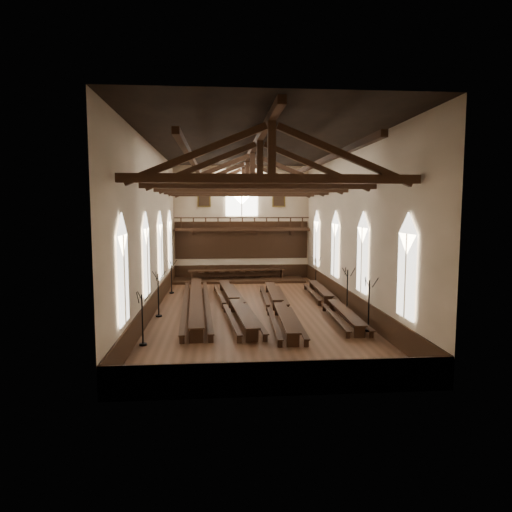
% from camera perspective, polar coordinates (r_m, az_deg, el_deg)
% --- Properties ---
extents(ground, '(26.00, 26.00, 0.00)m').
position_cam_1_polar(ground, '(28.36, -0.44, -6.78)').
color(ground, brown).
rests_on(ground, ground).
extents(room_walls, '(26.00, 26.00, 26.00)m').
position_cam_1_polar(room_walls, '(27.66, -0.45, 6.39)').
color(room_walls, beige).
rests_on(room_walls, ground).
extents(wainscot_band, '(12.00, 26.00, 1.20)m').
position_cam_1_polar(wainscot_band, '(28.23, -0.44, -5.59)').
color(wainscot_band, '#321C0F').
rests_on(wainscot_band, ground).
extents(side_windows, '(11.85, 19.80, 4.50)m').
position_cam_1_polar(side_windows, '(27.77, -0.45, 0.77)').
color(side_windows, white).
rests_on(side_windows, room_walls).
extents(end_window, '(2.80, 0.12, 3.80)m').
position_cam_1_polar(end_window, '(40.54, -1.80, 7.34)').
color(end_window, white).
rests_on(end_window, room_walls).
extents(minstrels_gallery, '(11.80, 1.24, 3.70)m').
position_cam_1_polar(minstrels_gallery, '(40.36, -1.77, 2.64)').
color(minstrels_gallery, '#361E11').
rests_on(minstrels_gallery, room_walls).
extents(portraits, '(7.75, 0.09, 1.45)m').
position_cam_1_polar(portraits, '(40.54, -1.80, 7.17)').
color(portraits, brown).
rests_on(portraits, room_walls).
extents(roof_trusses, '(11.70, 25.70, 2.80)m').
position_cam_1_polar(roof_trusses, '(27.72, -0.45, 10.02)').
color(roof_trusses, '#361E11').
rests_on(roof_trusses, room_walls).
extents(refectory_row_a, '(2.01, 15.02, 0.81)m').
position_cam_1_polar(refectory_row_a, '(28.62, -7.52, -5.50)').
color(refectory_row_a, '#361E11').
rests_on(refectory_row_a, ground).
extents(refectory_row_b, '(2.11, 14.47, 0.75)m').
position_cam_1_polar(refectory_row_b, '(28.26, -2.75, -5.70)').
color(refectory_row_b, '#361E11').
rests_on(refectory_row_b, ground).
extents(refectory_row_c, '(1.70, 14.23, 0.73)m').
position_cam_1_polar(refectory_row_c, '(27.54, 2.86, -6.04)').
color(refectory_row_c, '#361E11').
rests_on(refectory_row_c, ground).
extents(refectory_row_d, '(1.62, 13.87, 0.69)m').
position_cam_1_polar(refectory_row_d, '(29.13, 9.38, -5.51)').
color(refectory_row_d, '#361E11').
rests_on(refectory_row_d, ground).
extents(dais, '(11.40, 3.20, 0.21)m').
position_cam_1_polar(dais, '(39.50, -2.32, -2.99)').
color(dais, '#321C0F').
rests_on(dais, ground).
extents(high_table, '(8.53, 1.77, 0.79)m').
position_cam_1_polar(high_table, '(39.38, -2.33, -1.87)').
color(high_table, '#361E11').
rests_on(high_table, dais).
extents(high_chairs, '(6.81, 0.51, 1.08)m').
position_cam_1_polar(high_chairs, '(40.21, -2.37, -1.83)').
color(high_chairs, '#361E11').
rests_on(high_chairs, dais).
extents(candelabrum_left_near, '(0.67, 0.77, 2.51)m').
position_cam_1_polar(candelabrum_left_near, '(21.73, -13.99, -8.87)').
color(candelabrum_left_near, black).
rests_on(candelabrum_left_near, ground).
extents(candelabrum_left_mid, '(0.79, 0.78, 2.67)m').
position_cam_1_polar(candelabrum_left_mid, '(27.08, -12.09, -5.77)').
color(candelabrum_left_mid, black).
rests_on(candelabrum_left_mid, ground).
extents(candelabrum_left_far, '(0.73, 0.75, 2.49)m').
position_cam_1_polar(candelabrum_left_far, '(34.24, -10.52, -3.37)').
color(candelabrum_left_far, black).
rests_on(candelabrum_left_far, ground).
extents(candelabrum_right_near, '(0.79, 0.85, 2.80)m').
position_cam_1_polar(candelabrum_right_near, '(24.13, 13.89, -7.16)').
color(candelabrum_right_near, black).
rests_on(candelabrum_right_near, ground).
extents(candelabrum_right_mid, '(0.84, 0.81, 2.79)m').
position_cam_1_polar(candelabrum_right_mid, '(27.78, 11.32, -5.37)').
color(candelabrum_right_mid, black).
rests_on(candelabrum_right_mid, ground).
extents(candelabrum_right_far, '(0.75, 0.70, 2.47)m').
position_cam_1_polar(candelabrum_right_far, '(36.21, 7.49, -2.82)').
color(candelabrum_right_far, black).
rests_on(candelabrum_right_far, ground).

